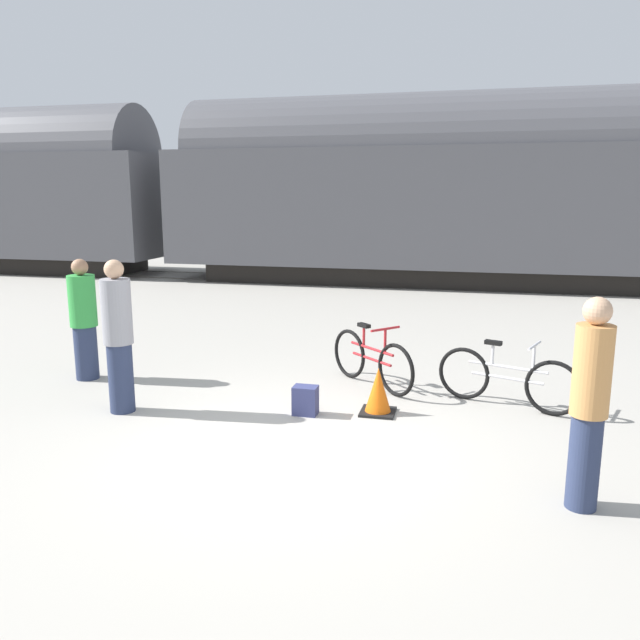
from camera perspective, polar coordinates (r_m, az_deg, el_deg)
ground_plane at (r=6.48m, az=-2.54°, el=-11.45°), size 80.00×80.00×0.00m
freight_train at (r=18.01m, az=8.50°, el=11.95°), size 43.44×3.16×5.23m
rail_near at (r=17.48m, az=8.02°, el=3.08°), size 55.44×0.07×0.01m
rail_far at (r=18.89m, az=8.46°, el=3.70°), size 55.44×0.07×0.01m
bicycle_maroon at (r=8.29m, az=4.74°, el=-3.65°), size 1.26×1.17×0.85m
bicycle_silver at (r=7.81m, az=16.72°, el=-5.17°), size 1.64×0.65×0.82m
person_in_tan at (r=5.41m, az=23.40°, el=-6.97°), size 0.29×0.29×1.75m
person_in_green at (r=9.10m, az=-20.79°, el=-0.01°), size 0.36×0.36×1.67m
person_in_grey at (r=7.56m, az=-17.96°, el=-1.44°), size 0.34×0.34×1.79m
backpack at (r=7.28m, az=-1.34°, el=-7.36°), size 0.28×0.20×0.34m
traffic_cone at (r=7.33m, az=5.34°, el=-6.60°), size 0.40×0.40×0.55m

